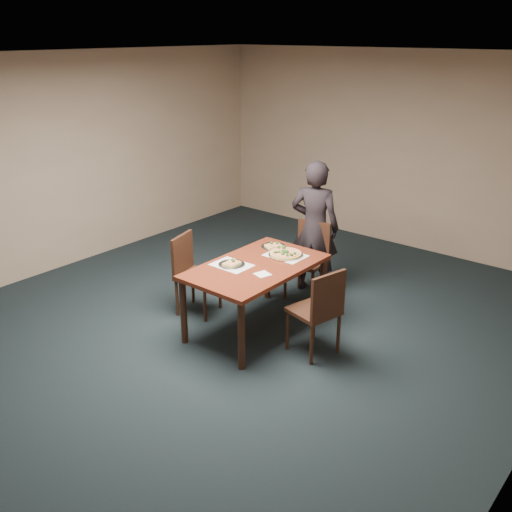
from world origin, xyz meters
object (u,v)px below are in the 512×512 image
Objects in this scene: chair_far at (309,255)px; diner at (315,227)px; chair_right at (319,308)px; dining_table at (256,273)px; slice_plate_near at (232,264)px; slice_plate_far at (273,246)px; chair_left at (192,269)px; pizza_pan at (286,253)px.

diner is (-0.04, 0.15, 0.30)m from chair_far.
chair_right is 1.57m from diner.
diner is at bearing 94.62° from dining_table.
slice_plate_near is (-0.09, -1.40, -0.05)m from diner.
slice_plate_far is at bearing 65.92° from diner.
dining_table is at bearing 40.25° from slice_plate_near.
chair_left reaches higher than dining_table.
slice_plate_near is at bearing -115.57° from pizza_pan.
slice_plate_near is 0.69m from slice_plate_far.
chair_right is at bearing -59.41° from chair_far.
dining_table is 0.92× the size of diner.
chair_left and chair_right have the same top height.
pizza_pan is at bearing -75.45° from chair_left.
diner is at bearing 86.18° from slice_plate_near.
chair_left is 0.56× the size of diner.
dining_table is 1.65× the size of chair_left.
chair_left is 1.00× the size of chair_right.
dining_table is 1.25m from diner.
chair_right is (0.87, -1.09, 0.00)m from chair_far.
chair_right is at bearing -28.74° from slice_plate_far.
chair_right is at bearing -101.52° from chair_left.
dining_table is 3.97× the size of pizza_pan.
slice_plate_near is at bearing -103.93° from chair_far.
chair_right is 0.88m from pizza_pan.
chair_right reaches higher than pizza_pan.
chair_left reaches higher than slice_plate_far.
slice_plate_far is at bearing 89.06° from slice_plate_near.
slice_plate_far is at bearing 108.86° from dining_table.
slice_plate_far is (-0.99, 0.54, 0.25)m from chair_right.
diner is 0.71m from slice_plate_far.
slice_plate_near is at bearing 68.75° from diner.
pizza_pan is at bearing 64.43° from slice_plate_near.
chair_left is at bearing 176.47° from slice_plate_near.
slice_plate_far is (-0.08, -0.70, -0.06)m from diner.
chair_right reaches higher than slice_plate_near.
diner reaches higher than chair_right.
diner is at bearing 102.26° from pizza_pan.
chair_right is 0.56× the size of diner.
slice_plate_near is at bearing -108.97° from chair_left.
pizza_pan is 0.29m from slice_plate_far.
chair_left is 1.57m from diner.
chair_far is at bearing -48.31° from chair_left.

